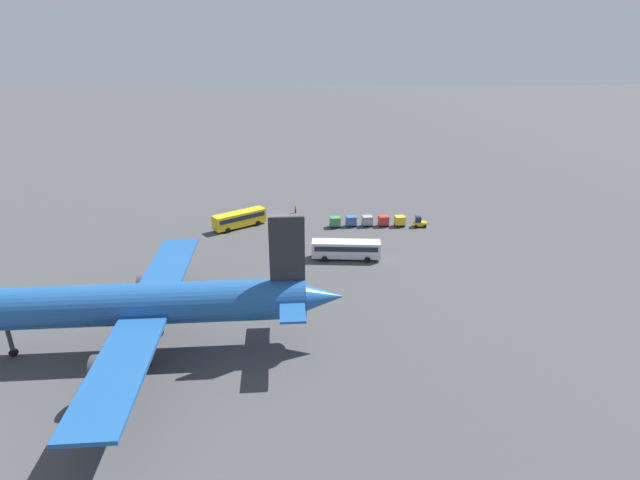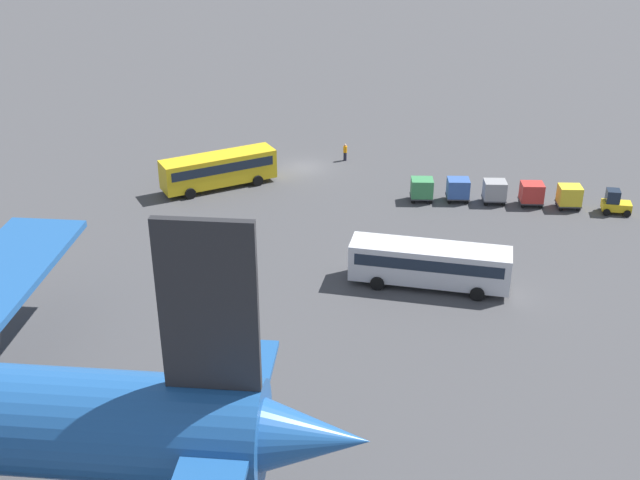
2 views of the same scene
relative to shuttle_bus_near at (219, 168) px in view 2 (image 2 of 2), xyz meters
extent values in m
plane|color=#424244|center=(-7.12, -5.78, -1.87)|extent=(600.00, 600.00, 0.00)
cone|color=#1E5193|center=(-12.90, 40.51, 4.32)|extent=(6.27, 4.40, 4.29)
cube|color=#262628|center=(-9.48, 40.57, 10.51)|extent=(3.99, 0.43, 7.62)
cube|color=#1E5193|center=(-9.88, 40.56, 4.80)|extent=(3.01, 12.43, 0.28)
cube|color=gold|center=(0.00, 0.00, -0.09)|extent=(10.17, 7.97, 2.66)
cube|color=#192333|center=(0.00, 0.00, 0.38)|extent=(9.49, 7.53, 0.85)
cylinder|color=black|center=(1.97, 2.92, -1.37)|extent=(1.00, 0.81, 1.00)
cylinder|color=black|center=(3.45, 0.71, -1.37)|extent=(1.00, 0.81, 1.00)
cylinder|color=black|center=(-3.45, -0.71, -1.37)|extent=(1.00, 0.81, 1.00)
cylinder|color=black|center=(-1.97, -2.92, -1.37)|extent=(1.00, 0.81, 1.00)
cube|color=silver|center=(-18.95, 16.11, -0.09)|extent=(11.51, 3.78, 2.67)
cube|color=#192333|center=(-18.95, 16.11, 0.38)|extent=(10.61, 3.73, 0.86)
cylinder|color=black|center=(-15.32, 17.13, -1.37)|extent=(1.03, 0.40, 1.00)
cylinder|color=black|center=(-15.60, 14.37, -1.37)|extent=(1.03, 0.40, 1.00)
cylinder|color=black|center=(-22.29, 17.84, -1.37)|extent=(1.03, 0.40, 1.00)
cylinder|color=black|center=(-22.57, 15.08, -1.37)|extent=(1.03, 0.40, 1.00)
cube|color=gold|center=(-35.01, 1.77, -1.22)|extent=(2.48, 1.45, 0.70)
cube|color=#192333|center=(-34.59, 1.74, -0.32)|extent=(1.15, 1.23, 1.10)
cylinder|color=black|center=(-34.13, 2.41, -1.57)|extent=(0.61, 0.26, 0.60)
cylinder|color=black|center=(-34.22, 1.02, -1.57)|extent=(0.61, 0.26, 0.60)
cylinder|color=black|center=(-35.81, 2.52, -1.57)|extent=(0.61, 0.26, 0.60)
cylinder|color=black|center=(-35.90, 1.12, -1.57)|extent=(0.61, 0.26, 0.60)
cylinder|color=#1E1E2D|center=(-10.91, -8.11, -1.45)|extent=(0.32, 0.32, 0.85)
cylinder|color=orange|center=(-10.91, -8.11, -0.70)|extent=(0.38, 0.38, 0.65)
sphere|color=tan|center=(-10.91, -8.11, -0.25)|extent=(0.24, 0.24, 0.24)
cube|color=#38383D|center=(-31.12, 1.22, -1.46)|extent=(2.12, 1.83, 0.10)
cube|color=gold|center=(-31.12, 1.22, -0.61)|extent=(2.02, 1.74, 1.60)
cylinder|color=black|center=(-30.41, 1.92, -1.69)|extent=(0.37, 0.15, 0.36)
cylinder|color=black|center=(-30.31, 0.64, -1.69)|extent=(0.37, 0.15, 0.36)
cylinder|color=black|center=(-31.93, 1.80, -1.69)|extent=(0.37, 0.15, 0.36)
cylinder|color=black|center=(-31.83, 0.53, -1.69)|extent=(0.37, 0.15, 0.36)
cube|color=#38383D|center=(-27.95, 0.96, -1.46)|extent=(2.12, 1.83, 0.10)
cube|color=#B72D28|center=(-27.95, 0.96, -0.61)|extent=(2.02, 1.74, 1.60)
cylinder|color=black|center=(-27.25, 1.66, -1.69)|extent=(0.37, 0.15, 0.36)
cylinder|color=black|center=(-27.15, 0.38, -1.69)|extent=(0.37, 0.15, 0.36)
cylinder|color=black|center=(-28.76, 1.54, -1.69)|extent=(0.37, 0.15, 0.36)
cylinder|color=black|center=(-28.66, 0.26, -1.69)|extent=(0.37, 0.15, 0.36)
cube|color=#38383D|center=(-24.79, 0.80, -1.46)|extent=(2.12, 1.83, 0.10)
cube|color=gray|center=(-24.79, 0.80, -0.61)|extent=(2.02, 1.74, 1.60)
cylinder|color=black|center=(-24.08, 1.50, -1.69)|extent=(0.37, 0.15, 0.36)
cylinder|color=black|center=(-23.98, 0.22, -1.69)|extent=(0.37, 0.15, 0.36)
cylinder|color=black|center=(-25.60, 1.38, -1.69)|extent=(0.37, 0.15, 0.36)
cylinder|color=black|center=(-25.50, 0.11, -1.69)|extent=(0.37, 0.15, 0.36)
cube|color=#38383D|center=(-21.62, 0.71, -1.46)|extent=(2.12, 1.83, 0.10)
cube|color=#33569E|center=(-21.62, 0.71, -0.61)|extent=(2.02, 1.74, 1.60)
cylinder|color=black|center=(-20.92, 1.40, -1.69)|extent=(0.37, 0.15, 0.36)
cylinder|color=black|center=(-20.82, 0.13, -1.69)|extent=(0.37, 0.15, 0.36)
cylinder|color=black|center=(-22.43, 1.29, -1.69)|extent=(0.37, 0.15, 0.36)
cylinder|color=black|center=(-22.33, 0.01, -1.69)|extent=(0.37, 0.15, 0.36)
cube|color=#38383D|center=(-18.46, 1.04, -1.46)|extent=(2.12, 1.83, 0.10)
cube|color=#38844C|center=(-18.46, 1.04, -0.61)|extent=(2.02, 1.74, 1.60)
cylinder|color=black|center=(-17.75, 1.74, -1.69)|extent=(0.37, 0.15, 0.36)
cylinder|color=black|center=(-17.65, 0.46, -1.69)|extent=(0.37, 0.15, 0.36)
cylinder|color=black|center=(-19.27, 1.62, -1.69)|extent=(0.37, 0.15, 0.36)
cylinder|color=black|center=(-19.17, 0.35, -1.69)|extent=(0.37, 0.15, 0.36)
camera|label=1|loc=(-10.10, 91.63, 32.25)|focal=28.00mm
camera|label=2|loc=(-16.82, 66.67, 26.91)|focal=45.00mm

